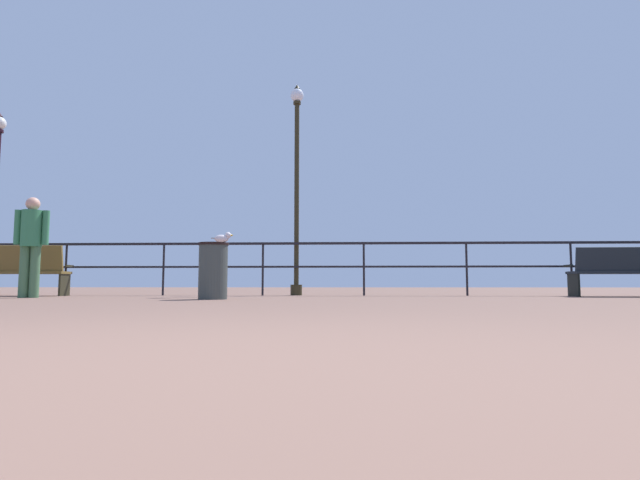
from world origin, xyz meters
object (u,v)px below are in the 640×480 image
lamppost_center (297,176)px  person_by_bench (31,240)px  bench_near_left (622,269)px  seagull_on_rail (223,238)px  bench_far_left (19,268)px  trash_bin (213,271)px

lamppost_center → person_by_bench: bearing=-155.7°
bench_near_left → lamppost_center: size_ratio=0.39×
person_by_bench → seagull_on_rail: bearing=31.9°
bench_far_left → trash_bin: (4.32, -1.81, -0.11)m
bench_near_left → person_by_bench: bearing=-173.8°
bench_near_left → trash_bin: size_ratio=2.03×
bench_far_left → lamppost_center: (5.37, 0.85, 1.98)m
lamppost_center → person_by_bench: size_ratio=2.60×
bench_far_left → lamppost_center: size_ratio=0.40×
bench_near_left → person_by_bench: (-10.56, -1.14, 0.49)m
bench_far_left → lamppost_center: bearing=9.0°
trash_bin → seagull_on_rail: bearing=100.6°
seagull_on_rail → trash_bin: bearing=-79.4°
bench_near_left → bench_far_left: bearing=180.0°
trash_bin → bench_near_left: bearing=14.1°
lamppost_center → trash_bin: size_ratio=5.16×
lamppost_center → seagull_on_rail: 2.03m
bench_far_left → person_by_bench: (0.95, -1.14, 0.45)m
lamppost_center → person_by_bench: 5.08m
bench_far_left → trash_bin: bearing=-22.7°
bench_far_left → bench_near_left: bench_far_left is taller
bench_far_left → person_by_bench: person_by_bench is taller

